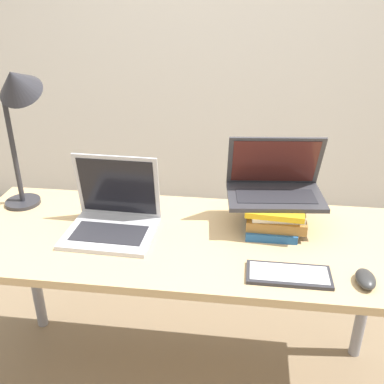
# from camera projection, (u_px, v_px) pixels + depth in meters

# --- Properties ---
(wall_back) EXTENTS (8.00, 0.05, 2.70)m
(wall_back) POSITION_uv_depth(u_px,v_px,m) (220.00, 16.00, 2.76)
(wall_back) COLOR silver
(wall_back) RESTS_ON ground_plane
(desk) EXTENTS (1.63, 0.63, 0.73)m
(desk) POSITION_uv_depth(u_px,v_px,m) (184.00, 255.00, 1.66)
(desk) COLOR tan
(desk) RESTS_ON ground_plane
(laptop_left) EXTENTS (0.33, 0.27, 0.27)m
(laptop_left) POSITION_uv_depth(u_px,v_px,m) (113.00, 217.00, 1.64)
(laptop_left) COLOR #B2B2B7
(laptop_left) RESTS_ON desk
(book_stack) EXTENTS (0.22, 0.29, 0.11)m
(book_stack) POSITION_uv_depth(u_px,v_px,m) (274.00, 212.00, 1.67)
(book_stack) COLOR #235693
(book_stack) RESTS_ON desk
(laptop_on_books) EXTENTS (0.37, 0.26, 0.22)m
(laptop_on_books) POSITION_uv_depth(u_px,v_px,m) (275.00, 185.00, 1.64)
(laptop_on_books) COLOR #333338
(laptop_on_books) RESTS_ON book_stack
(wireless_keyboard) EXTENTS (0.26, 0.12, 0.01)m
(wireless_keyboard) POSITION_uv_depth(u_px,v_px,m) (289.00, 275.00, 1.41)
(wireless_keyboard) COLOR #28282D
(wireless_keyboard) RESTS_ON desk
(mouse) EXTENTS (0.06, 0.10, 0.04)m
(mouse) POSITION_uv_depth(u_px,v_px,m) (366.00, 279.00, 1.37)
(mouse) COLOR #2D2D2D
(mouse) RESTS_ON desk
(desk_lamp) EXTENTS (0.23, 0.20, 0.60)m
(desk_lamp) POSITION_uv_depth(u_px,v_px,m) (16.00, 99.00, 1.62)
(desk_lamp) COLOR #28282D
(desk_lamp) RESTS_ON desk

